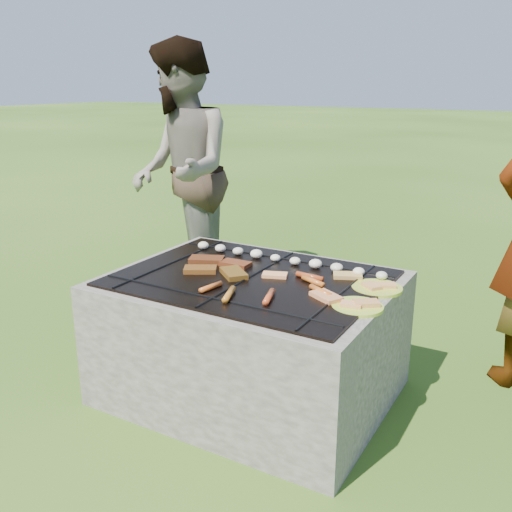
{
  "coord_description": "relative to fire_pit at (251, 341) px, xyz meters",
  "views": [
    {
      "loc": [
        1.27,
        -2.18,
        1.49
      ],
      "look_at": [
        0.0,
        0.05,
        0.7
      ],
      "focal_mm": 40.0,
      "sensor_mm": 36.0,
      "label": 1
    }
  ],
  "objects": [
    {
      "name": "lawn",
      "position": [
        0.0,
        0.0,
        -0.28
      ],
      "size": [
        60.0,
        60.0,
        0.0
      ],
      "primitive_type": "plane",
      "color": "#244912",
      "rests_on": "ground"
    },
    {
      "name": "plate_far",
      "position": [
        0.56,
        0.16,
        0.33
      ],
      "size": [
        0.27,
        0.27,
        0.03
      ],
      "color": "yellow",
      "rests_on": "fire_pit"
    },
    {
      "name": "bystander",
      "position": [
        -1.11,
        0.95,
        0.6
      ],
      "size": [
        1.07,
        1.09,
        1.77
      ],
      "primitive_type": "imported",
      "rotation": [
        0.0,
        0.0,
        -0.86
      ],
      "color": "#A5948A",
      "rests_on": "ground"
    },
    {
      "name": "fire_pit",
      "position": [
        0.0,
        0.0,
        0.0
      ],
      "size": [
        1.3,
        1.0,
        0.62
      ],
      "color": "#9D948B",
      "rests_on": "ground"
    },
    {
      "name": "mushrooms",
      "position": [
        0.03,
        0.27,
        0.35
      ],
      "size": [
        1.06,
        0.06,
        0.04
      ],
      "color": "#EDE6C9",
      "rests_on": "fire_pit"
    },
    {
      "name": "pork_slabs",
      "position": [
        -0.2,
        0.02,
        0.34
      ],
      "size": [
        0.42,
        0.29,
        0.02
      ],
      "color": "brown",
      "rests_on": "fire_pit"
    },
    {
      "name": "bread_on_grate",
      "position": [
        0.33,
        0.06,
        0.34
      ],
      "size": [
        0.47,
        0.43,
        0.02
      ],
      "color": "#F9DD7F",
      "rests_on": "fire_pit"
    },
    {
      "name": "plate_near",
      "position": [
        0.56,
        -0.09,
        0.33
      ],
      "size": [
        0.27,
        0.27,
        0.03
      ],
      "color": "yellow",
      "rests_on": "fire_pit"
    },
    {
      "name": "sausages",
      "position": [
        0.19,
        -0.11,
        0.34
      ],
      "size": [
        0.53,
        0.48,
        0.03
      ],
      "color": "#B9361E",
      "rests_on": "fire_pit"
    }
  ]
}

